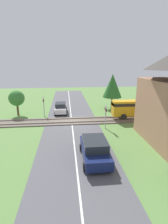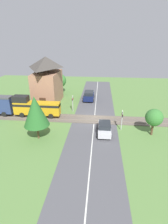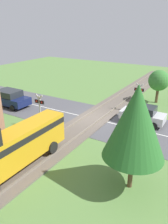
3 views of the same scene
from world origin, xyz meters
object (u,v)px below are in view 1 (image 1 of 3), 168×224
object	(u,v)px
pedestrian_by_station	(142,120)
car_near_crossing	(61,108)
train	(166,105)
crossing_signal_east_approach	(106,113)
car_far_side	(95,149)
crossing_signal_west_approach	(44,103)

from	to	relation	value
pedestrian_by_station	car_near_crossing	bearing A→B (deg)	-123.48
train	car_near_crossing	distance (m)	14.34
train	crossing_signal_east_approach	xyz separation A→B (m)	(2.77, -8.63, -0.04)
train	car_near_crossing	world-z (taller)	train
car_near_crossing	car_far_side	bearing A→B (deg)	12.55
crossing_signal_west_approach	pedestrian_by_station	bearing A→B (deg)	66.44
pedestrian_by_station	car_far_side	bearing A→B (deg)	-44.93
crossing_signal_west_approach	crossing_signal_east_approach	bearing A→B (deg)	53.02
crossing_signal_west_approach	crossing_signal_east_approach	xyz separation A→B (m)	(5.54, 7.36, 0.00)
crossing_signal_east_approach	car_far_side	bearing A→B (deg)	-19.80
train	crossing_signal_west_approach	distance (m)	16.23
car_far_side	train	bearing A→B (deg)	129.61
train	car_near_crossing	size ratio (longest dim) A/B	3.79
car_near_crossing	crossing_signal_east_approach	distance (m)	8.50
car_near_crossing	train	bearing A→B (deg)	74.02
car_far_side	crossing_signal_west_approach	xyz separation A→B (m)	(-11.77, -5.12, 0.96)
crossing_signal_east_approach	train	bearing A→B (deg)	107.81
car_near_crossing	crossing_signal_west_approach	world-z (taller)	crossing_signal_west_approach
car_far_side	crossing_signal_east_approach	distance (m)	6.69
car_near_crossing	pedestrian_by_station	size ratio (longest dim) A/B	2.34
car_far_side	pedestrian_by_station	bearing A→B (deg)	135.07
car_near_crossing	crossing_signal_west_approach	distance (m)	2.72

